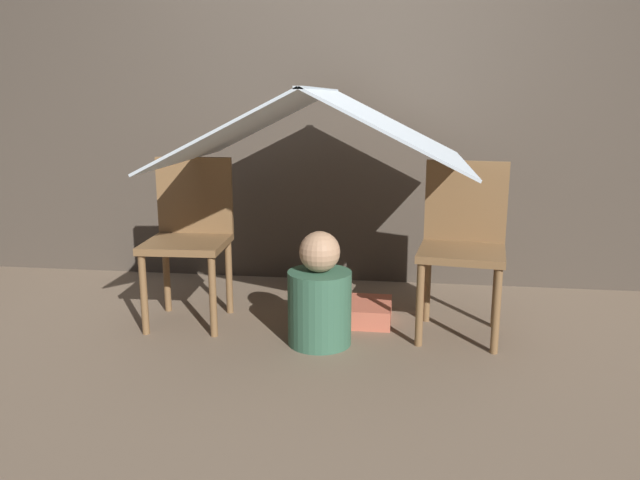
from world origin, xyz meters
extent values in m
plane|color=#7A6651|center=(0.00, 0.00, 0.00)|extent=(8.80, 8.80, 0.00)
cube|color=#4C4238|center=(0.00, 1.15, 1.25)|extent=(7.00, 0.05, 2.50)
cylinder|color=brown|center=(-0.85, 0.07, 0.20)|extent=(0.04, 0.04, 0.40)
cylinder|color=brown|center=(-0.50, 0.08, 0.20)|extent=(0.04, 0.04, 0.40)
cylinder|color=brown|center=(-0.86, 0.41, 0.20)|extent=(0.04, 0.04, 0.40)
cylinder|color=brown|center=(-0.52, 0.43, 0.20)|extent=(0.04, 0.04, 0.40)
cube|color=brown|center=(-0.68, 0.25, 0.42)|extent=(0.42, 0.42, 0.04)
cube|color=brown|center=(-0.69, 0.43, 0.64)|extent=(0.40, 0.05, 0.40)
cylinder|color=brown|center=(0.49, 0.10, 0.20)|extent=(0.04, 0.04, 0.40)
cylinder|color=brown|center=(0.83, 0.05, 0.20)|extent=(0.04, 0.04, 0.40)
cylinder|color=brown|center=(0.54, 0.44, 0.20)|extent=(0.04, 0.04, 0.40)
cylinder|color=brown|center=(0.88, 0.39, 0.20)|extent=(0.04, 0.04, 0.40)
cube|color=brown|center=(0.68, 0.25, 0.42)|extent=(0.45, 0.45, 0.04)
cube|color=brown|center=(0.71, 0.43, 0.64)|extent=(0.40, 0.08, 0.40)
cube|color=silver|center=(-0.34, 0.25, 1.01)|extent=(0.69, 1.22, 0.35)
cube|color=silver|center=(0.34, 0.25, 1.01)|extent=(0.69, 1.22, 0.35)
cube|color=silver|center=(0.00, 0.25, 1.18)|extent=(0.04, 1.22, 0.01)
cylinder|color=#38664C|center=(0.02, 0.06, 0.18)|extent=(0.30, 0.30, 0.35)
sphere|color=tan|center=(0.02, 0.06, 0.45)|extent=(0.19, 0.19, 0.19)
cube|color=#CC664C|center=(0.16, 0.40, 0.05)|extent=(0.39, 0.31, 0.10)
camera|label=1|loc=(0.40, -2.70, 1.15)|focal=35.00mm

